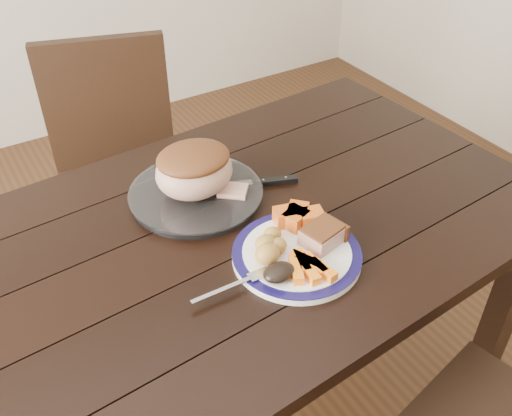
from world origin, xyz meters
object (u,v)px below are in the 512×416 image
chair_far (117,165)px  fork (237,284)px  dinner_plate (297,255)px  pork_slice (322,236)px  carving_knife (260,183)px  roast_joint (194,171)px  serving_platter (196,195)px  dining_table (224,261)px

chair_far → fork: (-0.05, -0.92, 0.25)m
chair_far → dinner_plate: chair_far is taller
pork_slice → carving_knife: size_ratio=0.28×
fork → roast_joint: roast_joint is taller
serving_platter → carving_knife: bearing=-13.2°
chair_far → serving_platter: size_ratio=2.86×
fork → pork_slice: bearing=4.3°
pork_slice → fork: size_ratio=0.49×
dining_table → roast_joint: size_ratio=8.57×
dining_table → serving_platter: 0.18m
dining_table → carving_knife: 0.23m
serving_platter → carving_knife: (0.16, -0.04, -0.00)m
pork_slice → dining_table: bearing=133.1°
serving_platter → pork_slice: 0.35m
dinner_plate → pork_slice: size_ratio=3.29×
chair_far → fork: size_ratio=5.23×
chair_far → serving_platter: (0.02, -0.58, 0.23)m
dining_table → roast_joint: 0.23m
serving_platter → fork: (-0.08, -0.33, 0.01)m
dinner_plate → pork_slice: 0.07m
chair_far → dinner_plate: size_ratio=3.26×
dining_table → pork_slice: pork_slice is taller
pork_slice → roast_joint: 0.36m
dinner_plate → fork: bearing=-174.0°
dining_table → roast_joint: bearing=86.7°
roast_joint → carving_knife: 0.18m
chair_far → serving_platter: 0.63m
fork → serving_platter: bearing=78.5°
dining_table → chair_far: (-0.01, 0.73, -0.13)m
dining_table → chair_far: chair_far is taller
dining_table → dinner_plate: bearing=-59.8°
dinner_plate → roast_joint: bearing=105.5°
dining_table → fork: bearing=-110.1°
dining_table → fork: size_ratio=9.31×
fork → roast_joint: (0.08, 0.33, 0.06)m
serving_platter → roast_joint: size_ratio=1.69×
dining_table → pork_slice: 0.27m
chair_far → carving_knife: (0.19, -0.62, 0.23)m
fork → dining_table: bearing=71.2°
dining_table → carving_knife: (0.17, 0.11, 0.10)m
serving_platter → roast_joint: bearing=0.0°
serving_platter → dining_table: bearing=-93.3°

